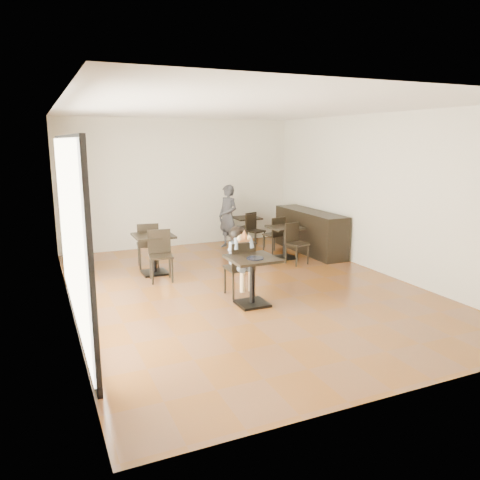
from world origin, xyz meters
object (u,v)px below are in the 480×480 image
child_table (252,281)px  cafe_table_left (154,254)px  chair_left_b (161,256)px  chair_back_a (246,228)px  child (239,261)px  chair_mid_a (274,235)px  chair_left_a (148,245)px  adult_patron (228,217)px  cafe_table_back (246,230)px  chair_mid_b (297,244)px  chair_back_b (256,231)px  cafe_table_mid (285,242)px  child_chair (239,268)px

child_table → cafe_table_left: cafe_table_left is taller
chair_left_b → chair_back_a: chair_left_b is taller
child → chair_back_a: 4.24m
chair_mid_a → chair_left_a: bearing=-11.3°
child → adult_patron: (1.23, 3.49, 0.18)m
cafe_table_back → chair_mid_b: 2.38m
adult_patron → chair_back_b: size_ratio=1.90×
child → chair_mid_b: bearing=35.1°
cafe_table_mid → chair_mid_b: chair_mid_b is taller
adult_patron → chair_left_b: adult_patron is taller
chair_mid_b → chair_left_b: bearing=168.7°
child_table → chair_left_b: bearing=118.3°
child_chair → chair_left_a: bearing=-67.3°
chair_left_a → chair_back_b: bearing=-157.4°
cafe_table_mid → cafe_table_back: bearing=94.1°
adult_patron → chair_left_b: 3.12m
adult_patron → chair_back_b: (0.65, -0.25, -0.38)m
child_table → chair_mid_a: (2.02, 3.07, 0.04)m
cafe_table_back → adult_patron: bearing=-155.2°
chair_back_a → cafe_table_back: bearing=69.8°
child_table → chair_mid_a: 3.67m
chair_back_a → chair_mid_a: bearing=75.6°
child → cafe_table_mid: bearing=44.3°
chair_back_b → chair_back_a: bearing=69.8°
cafe_table_back → chair_mid_b: (0.13, -2.37, 0.10)m
adult_patron → cafe_table_left: 2.78m
child_table → cafe_table_mid: 3.22m
chair_mid_a → child: bearing=39.2°
cafe_table_back → chair_left_b: chair_left_b is taller
chair_mid_a → chair_mid_b: size_ratio=1.00×
adult_patron → cafe_table_left: (-2.27, -1.57, -0.39)m
cafe_table_mid → chair_left_a: size_ratio=0.76×
child → chair_left_b: 1.72m
cafe_table_left → chair_mid_b: size_ratio=0.91×
chair_mid_a → chair_back_a: 1.28m
cafe_table_mid → chair_mid_b: (0.00, -0.55, 0.08)m
child_chair → cafe_table_left: bearing=-61.7°
child → adult_patron: size_ratio=0.77×
child → chair_left_b: bearing=127.0°
chair_mid_a → chair_back_b: chair_mid_a is taller
cafe_table_back → chair_back_a: bearing=90.0°
chair_left_b → chair_back_a: bearing=47.6°
chair_left_b → child_chair: bearing=-45.1°
adult_patron → chair_mid_b: 2.24m
cafe_table_left → chair_left_a: 0.56m
chair_mid_a → chair_mid_b: (0.00, -1.10, 0.00)m
cafe_table_back → child_chair: bearing=-116.5°
cafe_table_left → chair_back_b: (2.92, 1.32, 0.01)m
cafe_table_mid → cafe_table_back: cafe_table_mid is taller
cafe_table_mid → cafe_table_left: 3.05m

